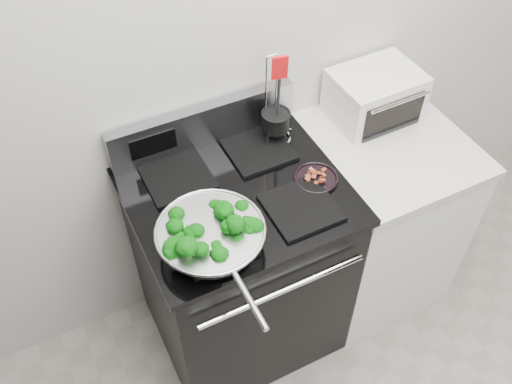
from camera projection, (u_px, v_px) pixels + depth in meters
back_wall at (269, 32)px, 2.09m from camera, size 4.00×0.02×2.70m
gas_range at (240, 265)px, 2.43m from camera, size 0.79×0.69×1.13m
counter at (373, 215)px, 2.66m from camera, size 0.62×0.68×0.92m
skillet at (211, 236)px, 1.88m from camera, size 0.37×0.59×0.08m
broccoli_pile at (210, 232)px, 1.87m from camera, size 0.29×0.29×0.10m
bacon_plate at (316, 176)px, 2.12m from camera, size 0.16×0.16×0.04m
utensil_holder at (276, 125)px, 2.24m from camera, size 0.13×0.13×0.40m
toaster_oven at (375, 95)px, 2.36m from camera, size 0.36×0.28×0.20m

